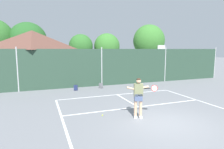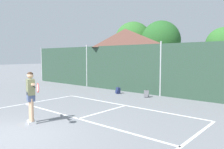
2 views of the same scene
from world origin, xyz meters
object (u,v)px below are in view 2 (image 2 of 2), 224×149
at_px(backpack_navy, 118,91).
at_px(backpack_grey, 146,94).
at_px(tennis_ball, 32,112).
at_px(tennis_player, 31,93).

xyz_separation_m(backpack_navy, backpack_grey, (2.06, 0.10, 0.00)).
height_order(tennis_ball, backpack_navy, backpack_navy).
relative_size(backpack_navy, backpack_grey, 1.00).
bearing_deg(tennis_ball, tennis_player, -29.35).
xyz_separation_m(tennis_player, tennis_ball, (-1.46, 0.82, -1.08)).
xyz_separation_m(tennis_player, backpack_navy, (-1.64, 6.94, -0.92)).
distance_m(backpack_navy, backpack_grey, 2.07).
bearing_deg(tennis_player, backpack_grey, 86.58).
distance_m(tennis_player, backpack_grey, 7.11).
relative_size(tennis_player, backpack_navy, 4.01).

